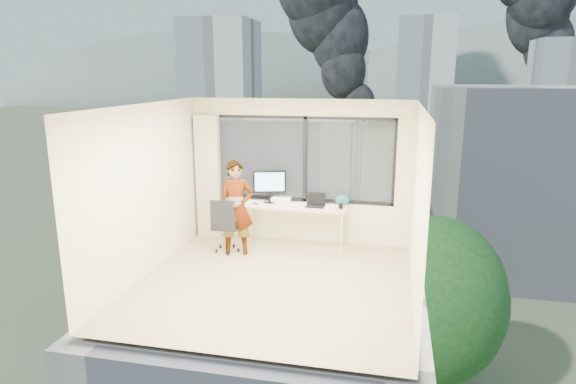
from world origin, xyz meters
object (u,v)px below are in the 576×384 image
(chair, at_px, (227,224))
(laptop, at_px, (315,201))
(person, at_px, (236,208))
(game_console, at_px, (281,199))
(monitor, at_px, (270,186))
(desk, at_px, (296,225))
(handbag, at_px, (342,200))

(chair, xyz_separation_m, laptop, (1.46, 0.54, 0.36))
(person, height_order, game_console, person)
(monitor, height_order, laptop, monitor)
(game_console, bearing_deg, desk, -34.37)
(chair, bearing_deg, person, -16.20)
(desk, bearing_deg, monitor, 166.45)
(monitor, distance_m, game_console, 0.33)
(chair, distance_m, handbag, 2.08)
(chair, xyz_separation_m, monitor, (0.60, 0.67, 0.55))
(person, distance_m, game_console, 1.00)
(desk, relative_size, game_console, 5.28)
(handbag, bearing_deg, person, -144.65)
(chair, relative_size, game_console, 2.88)
(chair, bearing_deg, desk, 23.74)
(person, xyz_separation_m, game_console, (0.60, 0.80, -0.02))
(laptop, bearing_deg, game_console, 162.74)
(desk, xyz_separation_m, game_console, (-0.31, 0.20, 0.42))
(laptop, bearing_deg, person, -154.26)
(monitor, height_order, handbag, monitor)
(desk, distance_m, person, 1.17)
(handbag, bearing_deg, desk, -156.60)
(person, bearing_deg, chair, 151.18)
(laptop, bearing_deg, handbag, 23.45)
(chair, bearing_deg, game_console, 40.58)
(desk, height_order, handbag, handbag)
(person, bearing_deg, laptop, 9.76)
(desk, xyz_separation_m, person, (-0.91, -0.60, 0.43))
(desk, xyz_separation_m, laptop, (0.35, -0.01, 0.48))
(desk, relative_size, person, 1.11)
(monitor, bearing_deg, person, -133.74)
(game_console, relative_size, laptop, 0.98)
(chair, relative_size, person, 0.61)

